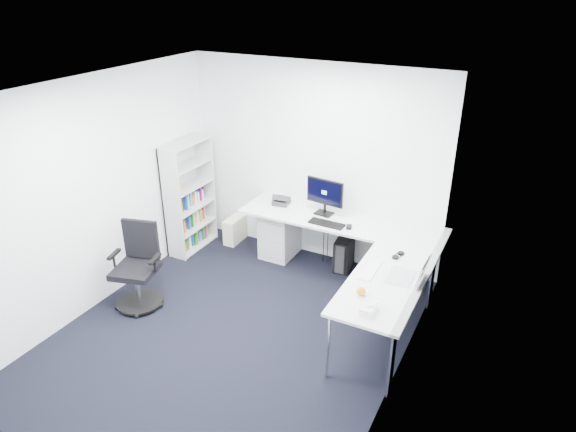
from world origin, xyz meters
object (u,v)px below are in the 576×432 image
at_px(task_chair, 135,268).
at_px(laptop, 402,266).
at_px(bookshelf, 189,197).
at_px(monitor, 324,197).
at_px(l_desk, 329,259).

distance_m(task_chair, laptop, 3.07).
xyz_separation_m(bookshelf, laptop, (3.25, -0.69, 0.11)).
bearing_deg(task_chair, monitor, 34.18).
relative_size(task_chair, laptop, 2.77).
bearing_deg(l_desk, laptop, -30.81).
relative_size(l_desk, task_chair, 2.58).
xyz_separation_m(l_desk, bookshelf, (-2.17, 0.05, 0.41)).
height_order(monitor, laptop, monitor).
bearing_deg(laptop, monitor, 141.91).
relative_size(bookshelf, task_chair, 1.55).
bearing_deg(monitor, l_desk, -51.32).
distance_m(monitor, laptop, 1.71).
relative_size(l_desk, laptop, 7.16).
bearing_deg(monitor, task_chair, -123.79).
bearing_deg(bookshelf, l_desk, -1.32).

